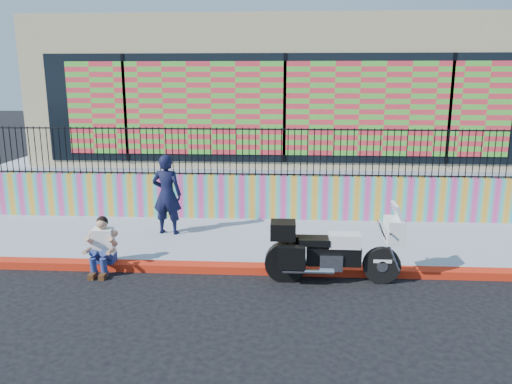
{
  "coord_description": "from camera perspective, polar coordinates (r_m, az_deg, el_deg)",
  "views": [
    {
      "loc": [
        0.05,
        -8.95,
        3.66
      ],
      "look_at": [
        -0.56,
        1.2,
        1.31
      ],
      "focal_mm": 35.0,
      "sensor_mm": 36.0,
      "label": 1
    }
  ],
  "objects": [
    {
      "name": "ground",
      "position": [
        9.67,
        2.94,
        -9.23
      ],
      "size": [
        90.0,
        90.0,
        0.0
      ],
      "primitive_type": "plane",
      "color": "black",
      "rests_on": "ground"
    },
    {
      "name": "red_curb",
      "position": [
        9.64,
        2.94,
        -8.82
      ],
      "size": [
        16.0,
        0.3,
        0.15
      ],
      "primitive_type": "cube",
      "color": "red",
      "rests_on": "ground"
    },
    {
      "name": "sidewalk",
      "position": [
        11.19,
        3.04,
        -5.68
      ],
      "size": [
        16.0,
        3.0,
        0.15
      ],
      "primitive_type": "cube",
      "color": "#8690A1",
      "rests_on": "ground"
    },
    {
      "name": "mural_wall",
      "position": [
        12.56,
        3.14,
        -0.63
      ],
      "size": [
        16.0,
        0.2,
        1.1
      ],
      "primitive_type": "cube",
      "color": "#DD3A8D",
      "rests_on": "sidewalk"
    },
    {
      "name": "metal_fence",
      "position": [
        12.34,
        3.2,
        4.57
      ],
      "size": [
        15.8,
        0.04,
        1.2
      ],
      "primitive_type": null,
      "color": "black",
      "rests_on": "mural_wall"
    },
    {
      "name": "elevated_platform",
      "position": [
        17.57,
        3.26,
        3.06
      ],
      "size": [
        16.0,
        10.0,
        1.25
      ],
      "primitive_type": "cube",
      "color": "#8690A1",
      "rests_on": "ground"
    },
    {
      "name": "storefront_building",
      "position": [
        17.09,
        3.37,
        11.63
      ],
      "size": [
        14.0,
        8.06,
        4.0
      ],
      "color": "tan",
      "rests_on": "elevated_platform"
    },
    {
      "name": "police_motorcycle",
      "position": [
        9.16,
        8.59,
        -6.46
      ],
      "size": [
        2.41,
        0.8,
        1.5
      ],
      "color": "black",
      "rests_on": "ground"
    },
    {
      "name": "police_officer",
      "position": [
        11.45,
        -10.14,
        -0.27
      ],
      "size": [
        0.71,
        0.5,
        1.83
      ],
      "primitive_type": "imported",
      "rotation": [
        0.0,
        0.0,
        3.04
      ],
      "color": "black",
      "rests_on": "sidewalk"
    },
    {
      "name": "seated_man",
      "position": [
        9.94,
        -17.24,
        -6.42
      ],
      "size": [
        0.54,
        0.71,
        1.06
      ],
      "color": "navy",
      "rests_on": "ground"
    }
  ]
}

